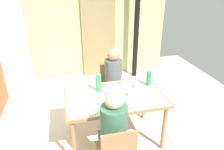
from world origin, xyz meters
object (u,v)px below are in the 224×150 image
at_px(person_far_diner, 114,74).
at_px(water_bottle_green_far, 98,83).
at_px(person_near_diner, 114,125).
at_px(serving_bowl_center, 113,93).
at_px(dining_table, 114,100).
at_px(water_bottle_green_near, 149,78).
at_px(chair_far_diner, 112,85).

height_order(person_far_diner, water_bottle_green_far, person_far_diner).
bearing_deg(person_near_diner, serving_bowl_center, 77.13).
bearing_deg(serving_bowl_center, person_near_diner, -102.87).
xyz_separation_m(dining_table, person_far_diner, (0.15, 0.65, 0.10)).
bearing_deg(water_bottle_green_far, person_far_diner, 54.83).
bearing_deg(person_far_diner, water_bottle_green_near, 132.45).
bearing_deg(water_bottle_green_near, chair_far_diner, 125.39).
distance_m(person_far_diner, water_bottle_green_far, 0.61).
xyz_separation_m(chair_far_diner, person_near_diner, (-0.32, -1.44, 0.28)).
relative_size(person_near_diner, serving_bowl_center, 4.53).
relative_size(chair_far_diner, person_far_diner, 1.13).
height_order(person_near_diner, serving_bowl_center, person_near_diner).
xyz_separation_m(person_far_diner, water_bottle_green_near, (0.43, -0.47, 0.10)).
height_order(dining_table, person_near_diner, person_near_diner).
height_order(dining_table, water_bottle_green_near, water_bottle_green_near).
relative_size(chair_far_diner, person_near_diner, 1.13).
distance_m(person_near_diner, serving_bowl_center, 0.69).
bearing_deg(water_bottle_green_far, serving_bowl_center, -41.14).
bearing_deg(chair_far_diner, serving_bowl_center, 77.67).
bearing_deg(serving_bowl_center, person_far_diner, 75.14).
xyz_separation_m(water_bottle_green_far, serving_bowl_center, (0.17, -0.15, -0.12)).
xyz_separation_m(dining_table, serving_bowl_center, (-0.02, 0.02, 0.10)).
relative_size(water_bottle_green_near, water_bottle_green_far, 0.84).
xyz_separation_m(person_far_diner, serving_bowl_center, (-0.17, -0.64, 0.00)).
distance_m(chair_far_diner, water_bottle_green_far, 0.82).
relative_size(dining_table, person_far_diner, 1.80).
bearing_deg(chair_far_diner, water_bottle_green_near, 125.39).
height_order(water_bottle_green_far, serving_bowl_center, water_bottle_green_far).
distance_m(dining_table, person_far_diner, 0.68).
bearing_deg(dining_table, water_bottle_green_far, 139.34).
distance_m(water_bottle_green_far, serving_bowl_center, 0.26).
xyz_separation_m(chair_far_diner, water_bottle_green_far, (-0.34, -0.62, 0.40)).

